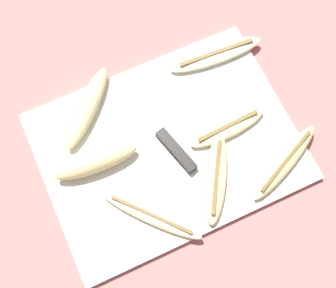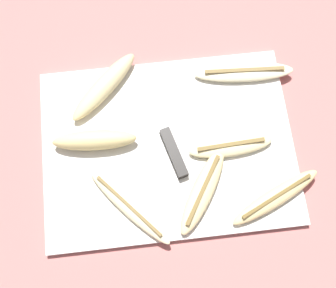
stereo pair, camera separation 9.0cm
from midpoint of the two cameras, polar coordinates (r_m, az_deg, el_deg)
ground_plane at (r=0.92m, az=-2.77°, el=-0.85°), size 4.00×4.00×0.00m
cutting_board at (r=0.91m, az=-2.78°, el=-0.74°), size 0.49×0.36×0.01m
knife at (r=0.90m, az=-2.60°, el=-0.35°), size 0.08×0.22×0.02m
banana_pale_long at (r=0.98m, az=3.24°, el=10.48°), size 0.20×0.06×0.02m
banana_soft_right at (r=0.91m, az=4.48°, el=1.59°), size 0.16×0.05×0.02m
banana_golden_short at (r=0.89m, az=-11.57°, el=-2.64°), size 0.16×0.05×0.04m
banana_cream_curved at (r=0.87m, az=-4.98°, el=-9.12°), size 0.16×0.17×0.02m
banana_spotted_left at (r=0.90m, az=11.36°, el=-2.61°), size 0.19×0.11×0.02m
banana_mellow_near at (r=0.94m, az=-12.51°, el=3.95°), size 0.16×0.16×0.03m
banana_ripe_center at (r=0.88m, az=2.98°, el=-4.60°), size 0.13×0.17×0.02m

